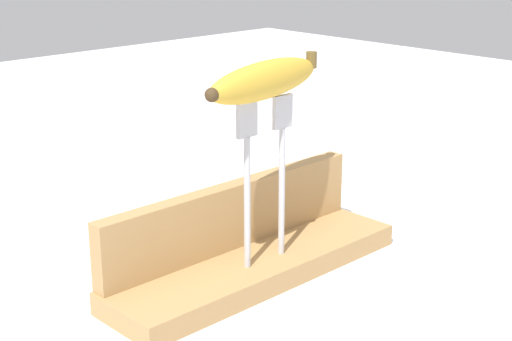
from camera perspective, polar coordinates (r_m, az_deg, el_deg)
ground_plane at (r=0.89m, az=-0.00°, el=-7.70°), size 3.00×3.00×0.00m
wooden_board at (r=0.88m, az=-0.00°, el=-6.97°), size 0.37×0.10×0.02m
board_backstop at (r=0.89m, az=-1.78°, el=-3.27°), size 0.36×0.02×0.07m
fork_stand_center at (r=0.83m, az=0.65°, el=0.35°), size 0.08×0.01×0.18m
banana_raised_center at (r=0.81m, az=0.67°, el=6.61°), size 0.19×0.07×0.04m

